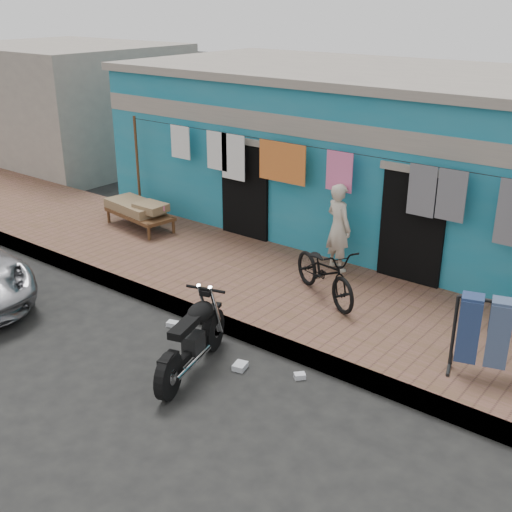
{
  "coord_description": "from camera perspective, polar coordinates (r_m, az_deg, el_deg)",
  "views": [
    {
      "loc": [
        5.35,
        -4.86,
        4.69
      ],
      "look_at": [
        0.0,
        2.0,
        1.15
      ],
      "focal_mm": 45.0,
      "sensor_mm": 36.0,
      "label": 1
    }
  ],
  "objects": [
    {
      "name": "ground",
      "position": [
        8.61,
        -8.37,
        -11.11
      ],
      "size": [
        80.0,
        80.0,
        0.0
      ],
      "primitive_type": "plane",
      "color": "black",
      "rests_on": "ground"
    },
    {
      "name": "sidewalk",
      "position": [
        10.54,
        3.35,
        -3.55
      ],
      "size": [
        28.0,
        3.0,
        0.25
      ],
      "primitive_type": "cube",
      "color": "brown",
      "rests_on": "ground"
    },
    {
      "name": "curb",
      "position": [
        9.51,
        -1.68,
        -6.54
      ],
      "size": [
        28.0,
        0.1,
        0.25
      ],
      "primitive_type": "cube",
      "color": "gray",
      "rests_on": "ground"
    },
    {
      "name": "building",
      "position": [
        13.34,
        13.44,
        8.53
      ],
      "size": [
        12.2,
        5.2,
        3.36
      ],
      "color": "#157493",
      "rests_on": "ground"
    },
    {
      "name": "neighbor_left",
      "position": [
        20.42,
        -16.34,
        12.86
      ],
      "size": [
        6.0,
        5.0,
        3.4
      ],
      "primitive_type": "cube",
      "color": "#9E9384",
      "rests_on": "ground"
    },
    {
      "name": "clothesline",
      "position": [
        10.96,
        7.18,
        6.77
      ],
      "size": [
        10.06,
        0.06,
        2.1
      ],
      "color": "brown",
      "rests_on": "sidewalk"
    },
    {
      "name": "seated_person",
      "position": [
        11.03,
        7.34,
        2.54
      ],
      "size": [
        0.65,
        0.55,
        1.54
      ],
      "primitive_type": "imported",
      "rotation": [
        0.0,
        0.0,
        2.77
      ],
      "color": "beige",
      "rests_on": "sidewalk"
    },
    {
      "name": "bicycle",
      "position": [
        10.01,
        6.18,
        -0.88
      ],
      "size": [
        1.77,
        1.32,
        1.09
      ],
      "primitive_type": "imported",
      "rotation": [
        0.0,
        0.0,
        1.08
      ],
      "color": "black",
      "rests_on": "sidewalk"
    },
    {
      "name": "motorcycle",
      "position": [
        8.54,
        -5.75,
        -7.19
      ],
      "size": [
        1.43,
        1.92,
        1.04
      ],
      "primitive_type": null,
      "rotation": [
        0.0,
        0.0,
        0.28
      ],
      "color": "black",
      "rests_on": "ground"
    },
    {
      "name": "charpoy",
      "position": [
        13.36,
        -10.29,
        3.64
      ],
      "size": [
        1.88,
        1.26,
        0.56
      ],
      "primitive_type": null,
      "rotation": [
        0.0,
        0.0,
        -0.14
      ],
      "color": "brown",
      "rests_on": "sidewalk"
    },
    {
      "name": "litter_a",
      "position": [
        9.93,
        -7.43,
        -6.0
      ],
      "size": [
        0.2,
        0.17,
        0.07
      ],
      "primitive_type": "cube",
      "rotation": [
        0.0,
        0.0,
        0.31
      ],
      "color": "silver",
      "rests_on": "ground"
    },
    {
      "name": "litter_b",
      "position": [
        8.62,
        3.91,
        -10.59
      ],
      "size": [
        0.18,
        0.18,
        0.07
      ],
      "primitive_type": "cube",
      "rotation": [
        0.0,
        0.0,
        0.84
      ],
      "color": "silver",
      "rests_on": "ground"
    },
    {
      "name": "litter_c",
      "position": [
        8.8,
        -1.42,
        -9.77
      ],
      "size": [
        0.21,
        0.24,
        0.08
      ],
      "primitive_type": "cube",
      "rotation": [
        0.0,
        0.0,
        1.82
      ],
      "color": "silver",
      "rests_on": "ground"
    }
  ]
}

